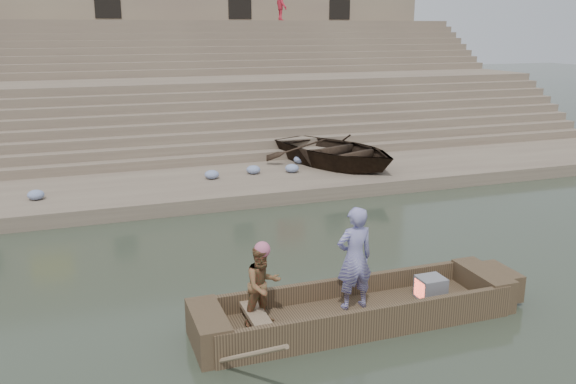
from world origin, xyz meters
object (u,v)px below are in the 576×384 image
main_rowboat (356,316)px  rowing_man (263,285)px  beached_rowboat (336,151)px  television (430,288)px  standing_man (355,258)px  pedestrian (282,4)px

main_rowboat → rowing_man: rowing_man is taller
rowing_man → beached_rowboat: (5.45, 9.43, 0.01)m
television → beached_rowboat: bearing=75.9°
beached_rowboat → rowing_man: bearing=-141.7°
beached_rowboat → standing_man: bearing=-133.8°
television → pedestrian: (5.15, 23.19, 5.64)m
rowing_man → main_rowboat: bearing=-17.6°
television → pedestrian: bearing=77.5°
standing_man → main_rowboat: bearing=86.0°
rowing_man → television: (3.06, -0.10, -0.47)m
pedestrian → rowing_man: bearing=159.2°
television → beached_rowboat: beached_rowboat is taller
beached_rowboat → pedestrian: 14.86m
rowing_man → pedestrian: bearing=56.3°
rowing_man → pedestrian: (8.21, 23.10, 5.17)m
rowing_man → beached_rowboat: rowing_man is taller
rowing_man → television: 3.10m
main_rowboat → pedestrian: pedestrian is taller
television → beached_rowboat: 9.84m
standing_man → pedestrian: bearing=-108.4°
beached_rowboat → pedestrian: pedestrian is taller
rowing_man → pedestrian: 25.05m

